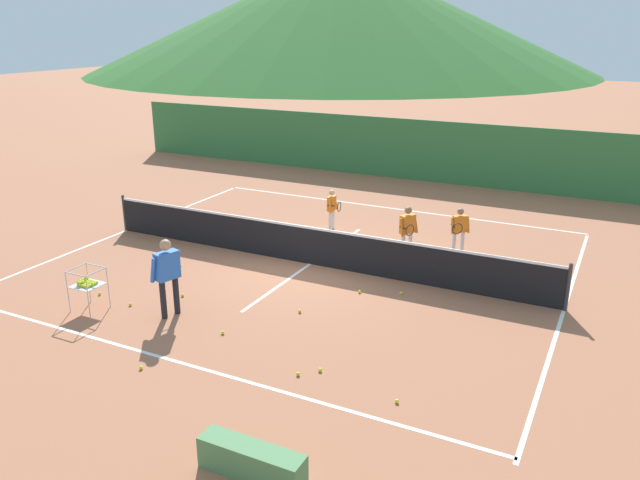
% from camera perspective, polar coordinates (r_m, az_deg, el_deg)
% --- Properties ---
extents(ground_plane, '(120.00, 120.00, 0.00)m').
position_cam_1_polar(ground_plane, '(15.70, -0.90, -2.18)').
color(ground_plane, '#A86647').
extents(line_baseline_near, '(11.94, 0.08, 0.01)m').
position_cam_1_polar(line_baseline_near, '(11.70, -13.17, -10.54)').
color(line_baseline_near, white).
rests_on(line_baseline_near, ground).
extents(line_baseline_far, '(11.94, 0.08, 0.01)m').
position_cam_1_polar(line_baseline_far, '(20.55, 6.31, 2.89)').
color(line_baseline_far, white).
rests_on(line_baseline_far, ground).
extents(line_sideline_west, '(0.08, 10.89, 0.01)m').
position_cam_1_polar(line_sideline_west, '(19.05, -17.05, 0.84)').
color(line_sideline_west, white).
rests_on(line_sideline_west, ground).
extents(line_sideline_east, '(0.08, 10.89, 0.01)m').
position_cam_1_polar(line_sideline_east, '(14.18, 21.16, -5.93)').
color(line_sideline_east, white).
rests_on(line_sideline_east, ground).
extents(line_service_center, '(0.08, 6.19, 0.01)m').
position_cam_1_polar(line_service_center, '(15.70, -0.90, -2.17)').
color(line_service_center, white).
rests_on(line_service_center, ground).
extents(tennis_net, '(12.06, 0.08, 1.05)m').
position_cam_1_polar(tennis_net, '(15.52, -0.91, -0.46)').
color(tennis_net, '#333338').
rests_on(tennis_net, ground).
extents(instructor, '(0.44, 0.82, 1.65)m').
position_cam_1_polar(instructor, '(12.99, -13.61, -2.69)').
color(instructor, black).
rests_on(instructor, ground).
extents(student_0, '(0.44, 0.56, 1.19)m').
position_cam_1_polar(student_0, '(18.04, 1.10, 3.08)').
color(student_0, silver).
rests_on(student_0, ground).
extents(student_1, '(0.42, 0.73, 1.36)m').
position_cam_1_polar(student_1, '(15.95, 7.91, 1.12)').
color(student_1, silver).
rests_on(student_1, ground).
extents(student_2, '(0.48, 0.65, 1.24)m').
position_cam_1_polar(student_2, '(16.47, 12.47, 1.15)').
color(student_2, silver).
rests_on(student_2, ground).
extents(ball_cart, '(0.58, 0.58, 0.90)m').
position_cam_1_polar(ball_cart, '(13.91, -20.32, -3.69)').
color(ball_cart, '#B7B7BC').
rests_on(ball_cart, ground).
extents(tennis_ball_0, '(0.07, 0.07, 0.07)m').
position_cam_1_polar(tennis_ball_0, '(14.07, 3.59, -4.66)').
color(tennis_ball_0, yellow).
rests_on(tennis_ball_0, ground).
extents(tennis_ball_1, '(0.07, 0.07, 0.07)m').
position_cam_1_polar(tennis_ball_1, '(14.07, 7.33, -4.78)').
color(tennis_ball_1, yellow).
rests_on(tennis_ball_1, ground).
extents(tennis_ball_2, '(0.07, 0.07, 0.07)m').
position_cam_1_polar(tennis_ball_2, '(12.41, -8.78, -8.26)').
color(tennis_ball_2, yellow).
rests_on(tennis_ball_2, ground).
extents(tennis_ball_3, '(0.07, 0.07, 0.07)m').
position_cam_1_polar(tennis_ball_3, '(10.96, -2.00, -11.99)').
color(tennis_ball_3, yellow).
rests_on(tennis_ball_3, ground).
extents(tennis_ball_4, '(0.07, 0.07, 0.07)m').
position_cam_1_polar(tennis_ball_4, '(11.07, 0.02, -11.64)').
color(tennis_ball_4, yellow).
rests_on(tennis_ball_4, ground).
extents(tennis_ball_5, '(0.07, 0.07, 0.07)m').
position_cam_1_polar(tennis_ball_5, '(10.33, 6.95, -14.25)').
color(tennis_ball_5, yellow).
rests_on(tennis_ball_5, ground).
extents(tennis_ball_6, '(0.07, 0.07, 0.07)m').
position_cam_1_polar(tennis_ball_6, '(14.18, -12.31, -4.89)').
color(tennis_ball_6, yellow).
rests_on(tennis_ball_6, ground).
extents(tennis_ball_7, '(0.07, 0.07, 0.07)m').
position_cam_1_polar(tennis_ball_7, '(13.13, -1.84, -6.44)').
color(tennis_ball_7, yellow).
rests_on(tennis_ball_7, ground).
extents(tennis_ball_8, '(0.07, 0.07, 0.07)m').
position_cam_1_polar(tennis_ball_8, '(11.55, -15.85, -11.02)').
color(tennis_ball_8, yellow).
rests_on(tennis_ball_8, ground).
extents(tennis_ball_9, '(0.07, 0.07, 0.07)m').
position_cam_1_polar(tennis_ball_9, '(14.76, -19.28, -4.58)').
color(tennis_ball_9, yellow).
rests_on(tennis_ball_9, ground).
extents(tennis_ball_10, '(0.07, 0.07, 0.07)m').
position_cam_1_polar(tennis_ball_10, '(14.02, -16.75, -5.58)').
color(tennis_ball_10, yellow).
rests_on(tennis_ball_10, ground).
extents(windscreen_fence, '(26.27, 0.08, 2.28)m').
position_cam_1_polar(windscreen_fence, '(24.06, 9.87, 7.89)').
color(windscreen_fence, '#33753D').
rests_on(windscreen_fence, ground).
extents(courtside_bench, '(1.50, 0.36, 0.46)m').
position_cam_1_polar(courtside_bench, '(8.82, -6.19, -19.25)').
color(courtside_bench, '#4C7F4C').
rests_on(courtside_bench, ground).
extents(hill_0, '(59.54, 59.54, 13.38)m').
position_cam_1_polar(hill_0, '(79.34, 1.86, 19.77)').
color(hill_0, '#2D6628').
rests_on(hill_0, ground).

